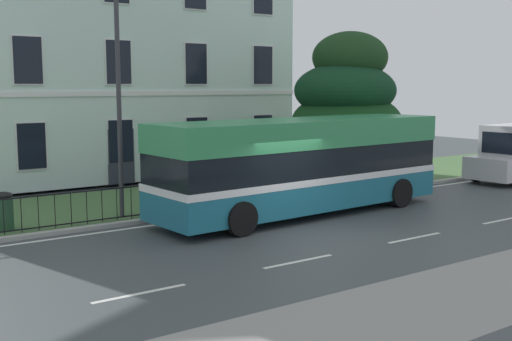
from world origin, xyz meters
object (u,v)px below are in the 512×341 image
(georgian_townhouse, at_px, (78,40))
(evergreen_tree, at_px, (344,124))
(single_decker_bus, at_px, (302,164))
(street_lamp_post, at_px, (118,85))
(litter_bin, at_px, (3,211))

(georgian_townhouse, bearing_deg, evergreen_tree, -49.53)
(evergreen_tree, xyz_separation_m, single_decker_bus, (-5.25, -3.76, -0.91))
(georgian_townhouse, xyz_separation_m, evergreen_tree, (7.72, -9.04, -3.56))
(street_lamp_post, bearing_deg, evergreen_tree, 7.34)
(georgian_townhouse, bearing_deg, single_decker_bus, -79.09)
(evergreen_tree, xyz_separation_m, litter_bin, (-13.71, -1.20, -1.84))
(georgian_townhouse, xyz_separation_m, street_lamp_post, (-2.58, -10.37, -2.00))
(georgian_townhouse, bearing_deg, street_lamp_post, -103.99)
(evergreen_tree, distance_m, street_lamp_post, 10.50)
(single_decker_bus, bearing_deg, litter_bin, 159.82)
(georgian_townhouse, distance_m, evergreen_tree, 12.41)
(evergreen_tree, bearing_deg, single_decker_bus, -144.36)
(street_lamp_post, bearing_deg, litter_bin, 177.94)
(single_decker_bus, bearing_deg, street_lamp_post, 150.90)
(evergreen_tree, xyz_separation_m, street_lamp_post, (-10.30, -1.33, 1.56))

